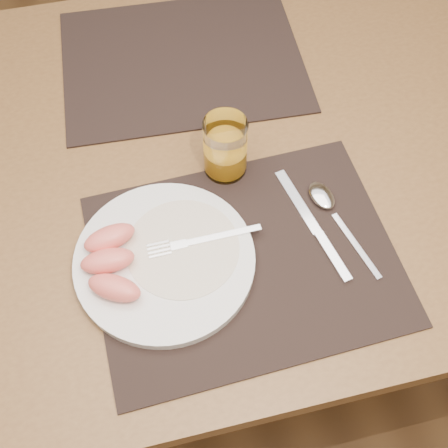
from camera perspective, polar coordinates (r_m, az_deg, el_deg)
ground at (r=1.62m, az=-1.63°, el=-9.32°), size 5.00×5.00×0.00m
table at (r=1.03m, az=-2.54°, el=4.50°), size 1.40×0.90×0.75m
placemat_near at (r=0.85m, az=2.14°, el=-3.59°), size 0.46×0.37×0.00m
placemat_far at (r=1.11m, az=-4.24°, el=16.25°), size 0.47×0.37×0.00m
plate at (r=0.84m, az=-6.05°, el=-3.69°), size 0.27×0.27×0.02m
plate_dressing at (r=0.84m, az=-4.21°, el=-2.42°), size 0.17×0.17×0.00m
fork at (r=0.84m, az=-3.01°, el=-1.81°), size 0.17×0.02×0.00m
knife at (r=0.88m, az=9.51°, el=-0.90°), size 0.06×0.22×0.01m
spoon at (r=0.91m, az=10.38°, el=2.14°), size 0.07×0.19×0.01m
juice_glass at (r=0.90m, az=0.13°, el=7.57°), size 0.07×0.07×0.11m
grapefruit_wedges at (r=0.83m, az=-11.46°, el=-3.77°), size 0.09×0.14×0.03m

